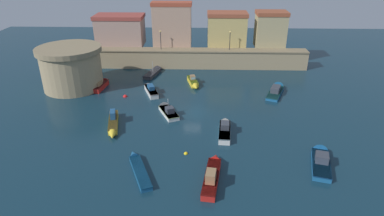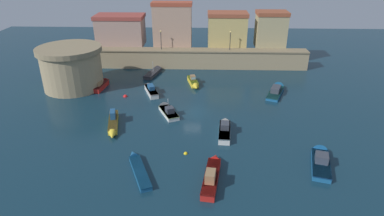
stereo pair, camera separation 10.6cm
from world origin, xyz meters
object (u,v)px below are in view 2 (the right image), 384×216
Objects in this scene: fortress_tower at (72,67)px; moored_boat_7 at (138,167)px; moored_boat_1 at (225,128)px; moored_boat_5 at (277,90)px; moored_boat_3 at (155,71)px; moored_boat_4 at (167,110)px; moored_boat_10 at (150,89)px; mooring_buoy_1 at (186,154)px; mooring_buoy_0 at (125,97)px; moored_boat_9 at (212,173)px; moored_boat_6 at (320,158)px; quay_lamp_1 at (230,37)px; moored_boat_8 at (102,84)px; moored_boat_2 at (194,82)px; moored_boat_0 at (113,124)px; quay_lamp_0 at (161,37)px.

moored_boat_7 is at bearing -56.72° from fortress_tower.
moored_boat_5 is (9.15, 13.25, -0.12)m from moored_boat_1.
moored_boat_1 is 0.94× the size of moored_boat_3.
moored_boat_5 is at bearing -89.48° from moored_boat_4.
mooring_buoy_1 is (6.58, -17.66, -0.51)m from moored_boat_10.
mooring_buoy_0 is (-24.13, -2.73, -0.39)m from moored_boat_5.
moored_boat_10 is (-9.46, 21.94, -0.02)m from moored_boat_9.
moored_boat_3 reaches higher than moored_boat_6.
moored_boat_1 reaches higher than moored_boat_6.
moored_boat_8 is (-21.93, -10.84, -5.43)m from quay_lamp_1.
quay_lamp_1 is 25.84m from moored_boat_1.
moored_boat_0 is at bearing -46.90° from moored_boat_2.
quay_lamp_1 is 0.48× the size of moored_boat_9.
moored_boat_3 reaches higher than moored_boat_10.
moored_boat_1 is 0.91× the size of moored_boat_7.
fortress_tower reaches higher than mooring_buoy_0.
moored_boat_5 is at bearing -85.06° from moored_boat_8.
moored_boat_2 is 11.03m from moored_boat_4.
moored_boat_5 is at bearing -63.29° from moored_boat_7.
moored_boat_7 is (-11.78, -33.42, -5.65)m from quay_lamp_1.
fortress_tower is 28.26m from moored_boat_1.
moored_boat_1 is at bearing -118.95° from moored_boat_8.
fortress_tower is 5.46m from moored_boat_8.
quay_lamp_0 is 1.00× the size of quay_lamp_1.
moored_boat_9 is at bearing -46.46° from fortress_tower.
moored_boat_8 is 8.63m from moored_boat_10.
moored_boat_9 reaches higher than moored_boat_5.
moored_boat_3 is at bearing -103.83° from quay_lamp_0.
moored_boat_5 is at bearing -17.65° from moored_boat_9.
moored_boat_2 is 26.25m from moored_boat_6.
moored_boat_10 is at bearing -162.00° from moored_boat_3.
moored_boat_2 is at bearing -113.15° from moored_boat_3.
fortress_tower reaches higher than mooring_buoy_1.
quay_lamp_1 reaches higher than fortress_tower.
moored_boat_2 is at bearing 26.25° from mooring_buoy_0.
quay_lamp_0 is at bearing 27.91° from moored_boat_1.
mooring_buoy_0 is at bearing 71.47° from moored_boat_6.
moored_boat_7 is at bearing -160.79° from moored_boat_3.
moored_boat_10 reaches higher than mooring_buoy_0.
moored_boat_8 is at bearing -97.91° from moored_boat_2.
moored_boat_10 is (3.15, 11.76, -0.01)m from moored_boat_0.
quay_lamp_0 reaches higher than moored_boat_0.
moored_boat_4 reaches higher than moored_boat_8.
quay_lamp_1 is 0.66× the size of moored_boat_2.
moored_boat_0 is at bearing -98.30° from quay_lamp_0.
moored_boat_6 is (14.47, -21.89, -0.11)m from moored_boat_2.
mooring_buoy_1 is at bearing 164.73° from moored_boat_5.
fortress_tower is at bearing 36.99° from moored_boat_4.
moored_boat_4 is (6.52, 4.58, -0.14)m from moored_boat_0.
moored_boat_3 reaches higher than moored_boat_5.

